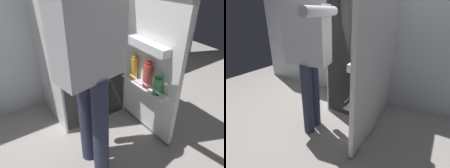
# 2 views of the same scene
# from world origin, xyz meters

# --- Properties ---
(ground_plane) EXTENTS (5.60, 5.60, 0.00)m
(ground_plane) POSITION_xyz_m (0.00, 0.00, 0.00)
(ground_plane) COLOR gray
(kitchen_wall) EXTENTS (4.40, 0.10, 2.50)m
(kitchen_wall) POSITION_xyz_m (0.00, 0.93, 1.25)
(kitchen_wall) COLOR silver
(kitchen_wall) RESTS_ON ground_plane
(refrigerator) EXTENTS (0.72, 1.28, 1.66)m
(refrigerator) POSITION_xyz_m (0.02, 0.52, 0.83)
(refrigerator) COLOR white
(refrigerator) RESTS_ON ground_plane
(person) EXTENTS (0.62, 0.69, 1.61)m
(person) POSITION_xyz_m (-0.26, -0.17, 0.97)
(person) COLOR #2D334C
(person) RESTS_ON ground_plane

